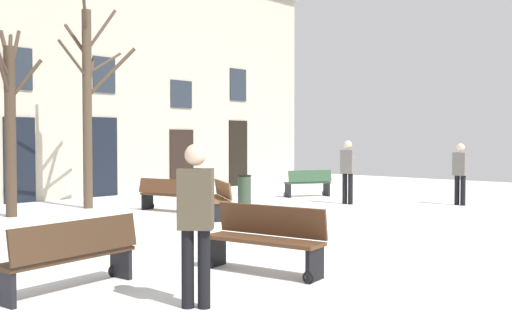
{
  "coord_description": "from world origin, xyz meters",
  "views": [
    {
      "loc": [
        -10.51,
        -8.3,
        1.84
      ],
      "look_at": [
        0.0,
        1.71,
        1.35
      ],
      "focal_mm": 41.04,
      "sensor_mm": 36.0,
      "label": 1
    }
  ],
  "objects_px": {
    "tree_right_of_center": "(88,98)",
    "person_strolling": "(348,168)",
    "bench_back_to_back_left": "(265,238)",
    "person_crossing_plaza": "(196,216)",
    "litter_bin": "(244,191)",
    "bench_by_litter_bin": "(308,183)",
    "person_near_bench": "(460,171)",
    "bench_facing_shops": "(166,195)",
    "tree_near_facade": "(10,115)",
    "bench_near_center_tree": "(217,198)",
    "bench_far_corner": "(71,255)"
  },
  "relations": [
    {
      "from": "tree_right_of_center",
      "to": "litter_bin",
      "type": "distance_m",
      "value": 4.91
    },
    {
      "from": "bench_facing_shops",
      "to": "bench_near_center_tree",
      "type": "xyz_separation_m",
      "value": [
        0.15,
        -1.78,
        0.02
      ]
    },
    {
      "from": "tree_near_facade",
      "to": "litter_bin",
      "type": "xyz_separation_m",
      "value": [
        5.24,
        -2.74,
        -2.0
      ]
    },
    {
      "from": "litter_bin",
      "to": "bench_back_to_back_left",
      "type": "bearing_deg",
      "value": -133.13
    },
    {
      "from": "tree_near_facade",
      "to": "person_strolling",
      "type": "distance_m",
      "value": 9.1
    },
    {
      "from": "bench_by_litter_bin",
      "to": "tree_near_facade",
      "type": "bearing_deg",
      "value": 12.13
    },
    {
      "from": "bench_facing_shops",
      "to": "bench_by_litter_bin",
      "type": "relative_size",
      "value": 1.02
    },
    {
      "from": "bench_back_to_back_left",
      "to": "tree_right_of_center",
      "type": "bearing_deg",
      "value": 154.75
    },
    {
      "from": "person_strolling",
      "to": "bench_by_litter_bin",
      "type": "bearing_deg",
      "value": -30.58
    },
    {
      "from": "bench_far_corner",
      "to": "person_strolling",
      "type": "relative_size",
      "value": 1.0
    },
    {
      "from": "bench_facing_shops",
      "to": "person_strolling",
      "type": "distance_m",
      "value": 5.29
    },
    {
      "from": "person_near_bench",
      "to": "person_crossing_plaza",
      "type": "height_order",
      "value": "person_crossing_plaza"
    },
    {
      "from": "bench_back_to_back_left",
      "to": "person_crossing_plaza",
      "type": "bearing_deg",
      "value": -80.93
    },
    {
      "from": "tree_right_of_center",
      "to": "bench_by_litter_bin",
      "type": "xyz_separation_m",
      "value": [
        6.6,
        -2.33,
        -2.52
      ]
    },
    {
      "from": "tree_right_of_center",
      "to": "person_strolling",
      "type": "relative_size",
      "value": 3.35
    },
    {
      "from": "bench_back_to_back_left",
      "to": "bench_near_center_tree",
      "type": "bearing_deg",
      "value": 133.93
    },
    {
      "from": "bench_by_litter_bin",
      "to": "person_crossing_plaza",
      "type": "bearing_deg",
      "value": 58.67
    },
    {
      "from": "litter_bin",
      "to": "person_near_bench",
      "type": "height_order",
      "value": "person_near_bench"
    },
    {
      "from": "tree_right_of_center",
      "to": "person_crossing_plaza",
      "type": "bearing_deg",
      "value": -114.11
    },
    {
      "from": "tree_right_of_center",
      "to": "person_crossing_plaza",
      "type": "relative_size",
      "value": 3.42
    },
    {
      "from": "tree_near_facade",
      "to": "bench_near_center_tree",
      "type": "bearing_deg",
      "value": -47.23
    },
    {
      "from": "tree_near_facade",
      "to": "person_crossing_plaza",
      "type": "xyz_separation_m",
      "value": [
        -1.95,
        -9.12,
        -1.44
      ]
    },
    {
      "from": "person_strolling",
      "to": "tree_near_facade",
      "type": "bearing_deg",
      "value": 53.76
    },
    {
      "from": "bench_near_center_tree",
      "to": "person_near_bench",
      "type": "height_order",
      "value": "person_near_bench"
    },
    {
      "from": "tree_near_facade",
      "to": "litter_bin",
      "type": "distance_m",
      "value": 6.24
    },
    {
      "from": "bench_far_corner",
      "to": "person_strolling",
      "type": "bearing_deg",
      "value": -170.46
    },
    {
      "from": "bench_by_litter_bin",
      "to": "litter_bin",
      "type": "bearing_deg",
      "value": 35.44
    },
    {
      "from": "person_near_bench",
      "to": "litter_bin",
      "type": "bearing_deg",
      "value": 51.92
    },
    {
      "from": "person_near_bench",
      "to": "bench_facing_shops",
      "type": "bearing_deg",
      "value": 56.58
    },
    {
      "from": "bench_back_to_back_left",
      "to": "person_crossing_plaza",
      "type": "relative_size",
      "value": 1.01
    },
    {
      "from": "person_crossing_plaza",
      "to": "litter_bin",
      "type": "bearing_deg",
      "value": 91.94
    },
    {
      "from": "bench_back_to_back_left",
      "to": "bench_far_corner",
      "type": "distance_m",
      "value": 2.59
    },
    {
      "from": "bench_far_corner",
      "to": "tree_right_of_center",
      "type": "bearing_deg",
      "value": -129.25
    },
    {
      "from": "bench_near_center_tree",
      "to": "person_crossing_plaza",
      "type": "relative_size",
      "value": 1.02
    },
    {
      "from": "tree_near_facade",
      "to": "tree_right_of_center",
      "type": "bearing_deg",
      "value": 5.26
    },
    {
      "from": "bench_back_to_back_left",
      "to": "bench_facing_shops",
      "type": "height_order",
      "value": "bench_back_to_back_left"
    },
    {
      "from": "bench_facing_shops",
      "to": "person_strolling",
      "type": "xyz_separation_m",
      "value": [
        4.67,
        -2.43,
        0.6
      ]
    },
    {
      "from": "bench_back_to_back_left",
      "to": "person_near_bench",
      "type": "distance_m",
      "value": 10.16
    },
    {
      "from": "bench_near_center_tree",
      "to": "person_strolling",
      "type": "relative_size",
      "value": 1.0
    },
    {
      "from": "bench_by_litter_bin",
      "to": "person_near_bench",
      "type": "xyz_separation_m",
      "value": [
        1.03,
        -4.66,
        0.53
      ]
    },
    {
      "from": "bench_back_to_back_left",
      "to": "bench_near_center_tree",
      "type": "xyz_separation_m",
      "value": [
        3.53,
        4.85,
        -0.03
      ]
    },
    {
      "from": "litter_bin",
      "to": "bench_by_litter_bin",
      "type": "bearing_deg",
      "value": 9.77
    },
    {
      "from": "tree_right_of_center",
      "to": "bench_far_corner",
      "type": "height_order",
      "value": "tree_right_of_center"
    },
    {
      "from": "litter_bin",
      "to": "person_near_bench",
      "type": "xyz_separation_m",
      "value": [
        4.61,
        -4.04,
        0.53
      ]
    },
    {
      "from": "bench_near_center_tree",
      "to": "person_crossing_plaza",
      "type": "xyz_separation_m",
      "value": [
        -5.33,
        -5.46,
        0.56
      ]
    },
    {
      "from": "person_strolling",
      "to": "person_crossing_plaza",
      "type": "xyz_separation_m",
      "value": [
        -9.85,
        -4.82,
        -0.02
      ]
    },
    {
      "from": "bench_back_to_back_left",
      "to": "bench_facing_shops",
      "type": "relative_size",
      "value": 1.14
    },
    {
      "from": "bench_near_center_tree",
      "to": "tree_near_facade",
      "type": "bearing_deg",
      "value": -104.87
    },
    {
      "from": "bench_back_to_back_left",
      "to": "bench_facing_shops",
      "type": "bearing_deg",
      "value": 142.96
    },
    {
      "from": "litter_bin",
      "to": "bench_far_corner",
      "type": "xyz_separation_m",
      "value": [
        -7.79,
        -4.76,
        0.01
      ]
    }
  ]
}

